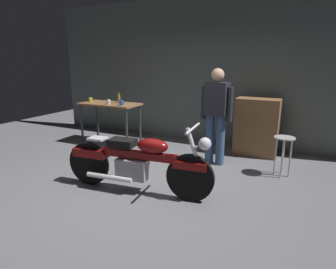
% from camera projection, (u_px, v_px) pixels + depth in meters
% --- Properties ---
extents(ground_plane, '(12.00, 12.00, 0.00)m').
position_uv_depth(ground_plane, '(149.00, 190.00, 4.12)').
color(ground_plane, slate).
extents(back_wall, '(8.00, 0.12, 3.10)m').
position_uv_depth(back_wall, '(212.00, 72.00, 6.16)').
color(back_wall, '#56605B').
rests_on(back_wall, ground_plane).
extents(workbench, '(1.30, 0.64, 0.90)m').
position_uv_depth(workbench, '(110.00, 108.00, 6.21)').
color(workbench, brown).
rests_on(workbench, ground_plane).
extents(motorcycle, '(2.19, 0.63, 1.00)m').
position_uv_depth(motorcycle, '(137.00, 162.00, 3.94)').
color(motorcycle, black).
rests_on(motorcycle, ground_plane).
extents(person_standing, '(0.57, 0.25, 1.67)m').
position_uv_depth(person_standing, '(216.00, 113.00, 4.94)').
color(person_standing, '#365078').
rests_on(person_standing, ground_plane).
extents(shop_stool, '(0.32, 0.32, 0.64)m').
position_uv_depth(shop_stool, '(284.00, 146.00, 4.50)').
color(shop_stool, '#B2B2B7').
rests_on(shop_stool, ground_plane).
extents(wooden_dresser, '(0.80, 0.47, 1.10)m').
position_uv_depth(wooden_dresser, '(257.00, 127.00, 5.52)').
color(wooden_dresser, brown).
rests_on(wooden_dresser, ground_plane).
extents(mug_blue_enamel, '(0.12, 0.08, 0.11)m').
position_uv_depth(mug_blue_enamel, '(121.00, 103.00, 5.86)').
color(mug_blue_enamel, '#2D51AD').
rests_on(mug_blue_enamel, workbench).
extents(mug_yellow_tall, '(0.11, 0.08, 0.09)m').
position_uv_depth(mug_yellow_tall, '(91.00, 100.00, 6.37)').
color(mug_yellow_tall, yellow).
rests_on(mug_yellow_tall, workbench).
extents(mug_white_ceramic, '(0.11, 0.07, 0.10)m').
position_uv_depth(mug_white_ceramic, '(109.00, 102.00, 6.03)').
color(mug_white_ceramic, white).
rests_on(mug_white_ceramic, workbench).
extents(bottle, '(0.06, 0.06, 0.24)m').
position_uv_depth(bottle, '(119.00, 98.00, 6.21)').
color(bottle, olive).
rests_on(bottle, workbench).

